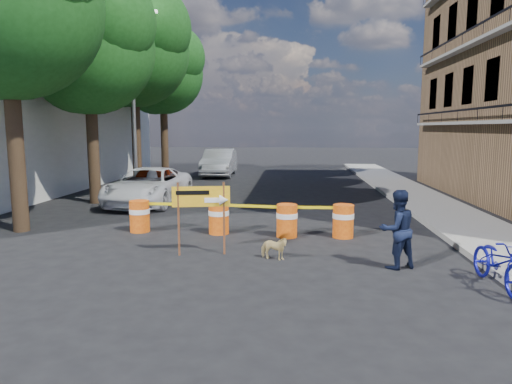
% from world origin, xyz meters
% --- Properties ---
extents(ground, '(120.00, 120.00, 0.00)m').
position_xyz_m(ground, '(0.00, 0.00, 0.00)').
color(ground, black).
rests_on(ground, ground).
extents(sidewalk_east, '(2.40, 40.00, 0.15)m').
position_xyz_m(sidewalk_east, '(6.20, 6.00, 0.07)').
color(sidewalk_east, gray).
rests_on(sidewalk_east, ground).
extents(tree_near, '(5.46, 5.20, 9.15)m').
position_xyz_m(tree_near, '(-6.73, 2.00, 6.36)').
color(tree_near, '#332316').
rests_on(tree_near, ground).
extents(tree_mid_a, '(5.25, 5.00, 8.68)m').
position_xyz_m(tree_mid_a, '(-6.74, 7.00, 6.01)').
color(tree_mid_a, '#332316').
rests_on(tree_mid_a, ground).
extents(tree_mid_b, '(5.67, 5.40, 9.62)m').
position_xyz_m(tree_mid_b, '(-6.73, 12.00, 6.71)').
color(tree_mid_b, '#332316').
rests_on(tree_mid_b, ground).
extents(tree_far, '(5.04, 4.80, 8.84)m').
position_xyz_m(tree_far, '(-6.74, 17.00, 6.22)').
color(tree_far, '#332316').
rests_on(tree_far, ground).
extents(streetlamp, '(1.25, 0.18, 8.00)m').
position_xyz_m(streetlamp, '(-5.93, 9.50, 4.38)').
color(streetlamp, gray).
rests_on(streetlamp, ground).
extents(barrel_far_left, '(0.58, 0.58, 0.90)m').
position_xyz_m(barrel_far_left, '(-3.37, 2.20, 0.47)').
color(barrel_far_left, '#D4420C').
rests_on(barrel_far_left, ground).
extents(barrel_mid_left, '(0.58, 0.58, 0.90)m').
position_xyz_m(barrel_mid_left, '(-1.07, 2.14, 0.47)').
color(barrel_mid_left, '#D4420C').
rests_on(barrel_mid_left, ground).
extents(barrel_mid_right, '(0.58, 0.58, 0.90)m').
position_xyz_m(barrel_mid_right, '(0.84, 1.90, 0.47)').
color(barrel_mid_right, '#D4420C').
rests_on(barrel_mid_right, ground).
extents(barrel_far_right, '(0.58, 0.58, 0.90)m').
position_xyz_m(barrel_far_right, '(2.36, 1.97, 0.47)').
color(barrel_far_right, '#D4420C').
rests_on(barrel_far_right, ground).
extents(detour_sign, '(1.32, 0.35, 1.72)m').
position_xyz_m(detour_sign, '(-0.96, -0.01, 1.25)').
color(detour_sign, '#592D19').
rests_on(detour_sign, ground).
extents(pedestrian, '(1.00, 0.90, 1.68)m').
position_xyz_m(pedestrian, '(3.19, -0.71, 0.84)').
color(pedestrian, black).
rests_on(pedestrian, ground).
extents(bicycle, '(0.71, 1.02, 1.87)m').
position_xyz_m(bicycle, '(4.80, -1.79, 0.94)').
color(bicycle, '#1315A1').
rests_on(bicycle, ground).
extents(dog, '(0.70, 0.46, 0.55)m').
position_xyz_m(dog, '(0.58, -0.31, 0.27)').
color(dog, '#D9C07C').
rests_on(dog, ground).
extents(suv_white, '(2.55, 5.17, 1.41)m').
position_xyz_m(suv_white, '(-4.61, 6.93, 0.70)').
color(suv_white, white).
rests_on(suv_white, ground).
extents(sedan_red, '(1.84, 4.16, 1.39)m').
position_xyz_m(sedan_red, '(-4.80, 8.18, 0.70)').
color(sedan_red, maroon).
rests_on(sedan_red, ground).
extents(sedan_silver, '(1.92, 5.09, 1.66)m').
position_xyz_m(sedan_silver, '(-3.57, 17.67, 0.83)').
color(sedan_silver, silver).
rests_on(sedan_silver, ground).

